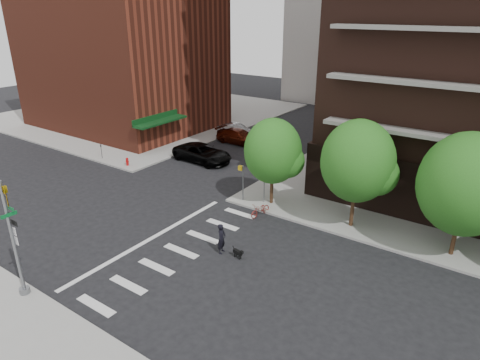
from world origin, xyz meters
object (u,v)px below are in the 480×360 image
at_px(traffic_signal, 16,248).
at_px(parked_car_black, 202,153).
at_px(fire_hydrant, 127,161).
at_px(parked_car_maroon, 239,137).
at_px(parked_car_silver, 236,130).
at_px(scooter, 260,210).
at_px(dog_walker, 222,239).

height_order(traffic_signal, parked_car_black, traffic_signal).
distance_m(fire_hydrant, parked_car_black, 6.73).
bearing_deg(traffic_signal, parked_car_maroon, 102.53).
xyz_separation_m(fire_hydrant, parked_car_black, (4.51, 4.99, 0.25)).
relative_size(traffic_signal, parked_car_silver, 1.42).
height_order(scooter, dog_walker, dog_walker).
distance_m(parked_car_silver, scooter, 19.36).
bearing_deg(parked_car_maroon, parked_car_black, -174.73).
distance_m(traffic_signal, parked_car_silver, 29.84).
bearing_deg(parked_car_silver, fire_hydrant, 171.00).
xyz_separation_m(parked_car_maroon, scooter, (10.75, -12.74, -0.28)).
xyz_separation_m(fire_hydrant, parked_car_silver, (2.30, 13.45, 0.14)).
bearing_deg(fire_hydrant, parked_car_black, 47.88).
bearing_deg(parked_car_black, traffic_signal, -162.28).
height_order(traffic_signal, parked_car_silver, traffic_signal).
distance_m(traffic_signal, dog_walker, 10.50).
bearing_deg(parked_car_silver, scooter, -138.94).
xyz_separation_m(parked_car_silver, scooter, (12.54, -14.75, -0.23)).
height_order(parked_car_black, dog_walker, dog_walker).
height_order(fire_hydrant, parked_car_maroon, parked_car_maroon).
relative_size(parked_car_silver, dog_walker, 2.31).
bearing_deg(scooter, traffic_signal, -100.14).
bearing_deg(scooter, parked_car_maroon, 138.97).
bearing_deg(parked_car_maroon, dog_walker, -145.98).
distance_m(traffic_signal, parked_car_black, 21.11).
bearing_deg(parked_car_black, parked_car_silver, 17.13).
relative_size(parked_car_black, dog_walker, 3.16).
bearing_deg(scooter, dog_walker, -73.66).
bearing_deg(parked_car_silver, parked_car_black, -164.67).
distance_m(traffic_signal, scooter, 14.96).
relative_size(parked_car_maroon, scooter, 2.90).
relative_size(traffic_signal, parked_car_black, 1.04).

